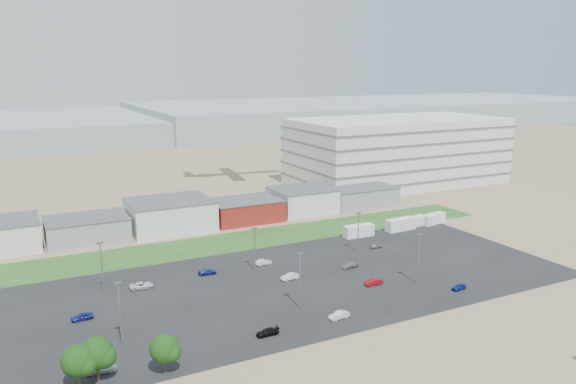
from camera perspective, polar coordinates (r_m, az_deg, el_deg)
ground at (r=99.11m, az=2.94°, el=-13.55°), size 700.00×700.00×0.00m
parking_lot at (r=117.38m, az=0.17°, el=-9.27°), size 120.00×50.00×0.01m
grass_strip at (r=143.33m, az=-7.50°, el=-5.31°), size 160.00×16.00×0.02m
hills_backdrop at (r=403.02m, az=-14.79°, el=6.45°), size 700.00×200.00×9.00m
building_row at (r=155.71m, az=-15.82°, el=-2.72°), size 170.00×20.00×8.00m
parking_garage at (r=220.74m, az=11.02°, el=4.13°), size 80.00×40.00×25.00m
box_trailer_a at (r=149.51m, az=7.18°, el=-3.93°), size 8.41×2.78×3.14m
box_trailer_b at (r=157.07m, az=11.34°, el=-3.25°), size 8.89×3.16×3.29m
box_trailer_c at (r=162.24m, az=12.82°, el=-2.92°), size 7.63×3.65×2.75m
box_trailer_d at (r=165.77m, az=14.58°, el=-2.65°), size 8.17×3.92×2.94m
tree_mid at (r=85.69m, az=-20.56°, el=-16.05°), size 4.84×4.84×7.26m
tree_right at (r=86.55m, az=-18.84°, el=-15.52°), size 5.01×5.01×7.51m
tree_near at (r=86.08m, az=-12.47°, el=-15.54°), size 4.55×4.55×6.82m
lightpole_front_l at (r=94.47m, az=-16.68°, el=-11.84°), size 1.27×0.53×10.78m
lightpole_front_m at (r=104.01m, az=1.21°, el=-9.03°), size 1.26×0.52×10.68m
lightpole_front_r at (r=118.77m, az=13.10°, el=-6.65°), size 1.23×0.51×10.48m
lightpole_back_l at (r=115.71m, az=-18.38°, el=-7.43°), size 1.26×0.52×10.71m
lightpole_back_m at (r=123.10m, az=-3.39°, el=-5.84°), size 1.14×0.48×9.71m
lightpole_back_r at (r=135.70m, az=7.15°, el=-4.13°), size 1.17×0.49×9.94m
parked_car_1 at (r=117.72m, az=8.69°, el=-9.01°), size 3.98×1.39×1.31m
parked_car_2 at (r=119.11m, az=16.98°, el=-9.21°), size 3.54×1.79×1.15m
parked_car_3 at (r=96.10m, az=-2.10°, el=-14.03°), size 3.96×1.67×1.14m
parked_car_5 at (r=107.56m, az=-20.20°, el=-11.80°), size 3.83×1.66×1.29m
parked_car_6 at (r=123.25m, az=-8.19°, el=-8.04°), size 4.00×1.86×1.13m
parked_car_7 at (r=119.23m, az=0.20°, el=-8.58°), size 4.07×1.70×1.31m
parked_car_8 at (r=141.02m, az=8.92°, el=-5.42°), size 3.26×1.32×1.11m
parked_car_9 at (r=118.33m, az=-14.65°, el=-9.17°), size 4.87×2.52×1.31m
parked_car_10 at (r=90.01m, az=-18.44°, el=-16.60°), size 4.57×2.32×1.27m
parked_car_11 at (r=127.97m, az=-2.49°, el=-7.12°), size 3.83×1.46×1.25m
parked_car_12 at (r=126.61m, az=6.30°, el=-7.42°), size 4.14×1.95×1.17m
parked_car_13 at (r=102.20m, az=5.22°, el=-12.34°), size 4.07×1.73×1.31m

